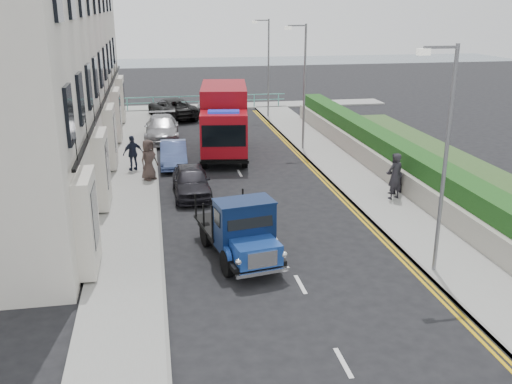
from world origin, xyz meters
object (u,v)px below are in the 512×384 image
at_px(lamp_mid, 302,80).
at_px(lamp_far, 267,62).
at_px(parked_car_front, 191,181).
at_px(pedestrian_east_near, 395,176).
at_px(lamp_near, 443,149).
at_px(bedford_lorry, 243,234).
at_px(red_lorry, 224,119).

distance_m(lamp_mid, lamp_far, 10.00).
distance_m(parked_car_front, pedestrian_east_near, 8.74).
xyz_separation_m(lamp_near, bedford_lorry, (-5.62, 1.84, -3.01)).
distance_m(lamp_near, red_lorry, 16.71).
relative_size(lamp_far, parked_car_front, 1.80).
relative_size(lamp_far, bedford_lorry, 1.48).
height_order(lamp_mid, parked_car_front, lamp_mid).
distance_m(lamp_mid, bedford_lorry, 15.53).
bearing_deg(lamp_far, pedestrian_east_near, -85.15).
relative_size(lamp_near, pedestrian_east_near, 3.54).
distance_m(lamp_mid, parked_car_front, 10.30).
xyz_separation_m(lamp_near, lamp_mid, (0.00, 16.00, 0.00)).
relative_size(lamp_near, red_lorry, 0.95).
bearing_deg(bedford_lorry, parked_car_front, 89.26).
bearing_deg(lamp_far, parked_car_front, -111.74).
bearing_deg(pedestrian_east_near, parked_car_front, -35.79).
bearing_deg(lamp_far, lamp_mid, -90.00).
bearing_deg(red_lorry, parked_car_front, -101.15).
bearing_deg(parked_car_front, lamp_near, -53.10).
xyz_separation_m(lamp_near, red_lorry, (-4.41, 15.99, -2.01)).
distance_m(lamp_far, pedestrian_east_near, 19.61).
bearing_deg(bedford_lorry, lamp_mid, 58.46).
bearing_deg(lamp_mid, lamp_near, -90.00).
bearing_deg(lamp_near, lamp_far, 90.00).
bearing_deg(pedestrian_east_near, lamp_far, -105.49).
relative_size(lamp_far, pedestrian_east_near, 3.54).
distance_m(lamp_mid, red_lorry, 4.84).
height_order(lamp_mid, bedford_lorry, lamp_mid).
height_order(bedford_lorry, parked_car_front, bedford_lorry).
xyz_separation_m(lamp_mid, red_lorry, (-4.41, -0.01, -2.01)).
height_order(lamp_far, bedford_lorry, lamp_far).
distance_m(red_lorry, parked_car_front, 7.50).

